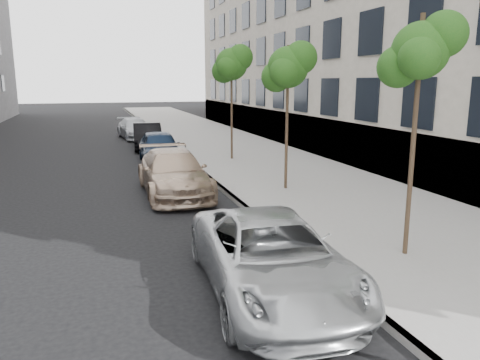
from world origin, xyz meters
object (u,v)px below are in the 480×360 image
sedan_blue (160,147)px  sedan_black (147,136)px  sedan_rear (135,129)px  suv (174,173)px  tree_near (421,52)px  minivan (271,257)px  tree_mid (289,67)px  tree_far (232,64)px

sedan_blue → sedan_black: bearing=92.1°
sedan_rear → suv: bearing=-97.3°
suv → sedan_rear: bearing=89.5°
tree_near → sedan_blue: (-3.33, 13.56, -3.54)m
tree_near → minivan: size_ratio=0.99×
tree_mid → sedan_rear: (-3.56, 17.01, -3.50)m
tree_mid → minivan: bearing=-114.9°
tree_mid → tree_far: tree_far is taller
suv → sedan_blue: size_ratio=1.15×
minivan → sedan_black: bearing=94.0°
tree_near → suv: 8.93m
minivan → suv: 7.96m
tree_mid → minivan: tree_mid is taller
sedan_rear → tree_far: bearing=-78.0°
tree_far → sedan_rear: 11.73m
sedan_blue → sedan_rear: sedan_blue is taller
tree_mid → sedan_blue: bearing=115.2°
suv → sedan_black: 11.21m
tree_mid → sedan_black: 12.91m
tree_near → minivan: (-3.33, -0.65, -3.59)m
sedan_blue → sedan_black: sedan_blue is taller
tree_mid → tree_far: 6.51m
minivan → sedan_blue: bearing=94.0°
tree_far → sedan_black: size_ratio=1.21×
tree_mid → sedan_rear: 17.73m
tree_near → tree_far: (0.00, 13.00, 0.18)m
tree_near → minivan: tree_near is taller
sedan_black → sedan_rear: 5.02m
sedan_rear → tree_mid: bearing=-84.8°
tree_far → sedan_black: bearing=121.2°
suv → sedan_black: (0.40, 11.20, -0.02)m
minivan → sedan_blue: (0.00, 14.22, 0.05)m
tree_far → minivan: size_ratio=1.05×
sedan_black → sedan_rear: bearing=96.5°
suv → sedan_rear: 16.22m
tree_mid → sedan_blue: 8.52m
tree_mid → sedan_rear: tree_mid is taller
minivan → sedan_blue: 14.22m
sedan_black → tree_far: bearing=-54.9°
tree_far → minivan: bearing=-103.7°
sedan_blue → sedan_rear: (-0.23, 9.94, -0.08)m
tree_far → minivan: (-3.33, -13.65, -3.78)m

